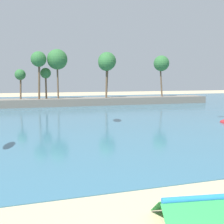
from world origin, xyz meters
TOP-DOWN VIEW (x-y plane):
  - sea at (0.00, 53.81)m, footprint 220.00×92.44m
  - palm_headland at (1.23, 60.05)m, footprint 86.68×6.00m
  - folded_kite at (4.51, 3.48)m, footprint 4.24×3.11m

SIDE VIEW (x-z plane):
  - sea at x=0.00m, z-range 0.00..0.06m
  - folded_kite at x=4.51m, z-range 0.20..1.37m
  - palm_headland at x=1.23m, z-range -2.37..10.78m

